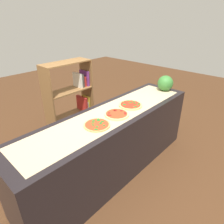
# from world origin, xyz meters

# --- Properties ---
(ground_plane) EXTENTS (12.00, 12.00, 0.00)m
(ground_plane) POSITION_xyz_m (0.00, 0.00, 0.00)
(ground_plane) COLOR #4C2D19
(counter) EXTENTS (2.66, 0.67, 0.89)m
(counter) POSITION_xyz_m (0.00, 0.00, 0.45)
(counter) COLOR black
(counter) RESTS_ON ground_plane
(parchment_paper) EXTENTS (2.43, 0.52, 0.00)m
(parchment_paper) POSITION_xyz_m (0.00, 0.00, 0.89)
(parchment_paper) COLOR tan
(parchment_paper) RESTS_ON counter
(pizza_spinach_0) EXTENTS (0.29, 0.29, 0.02)m
(pizza_spinach_0) POSITION_xyz_m (-0.33, -0.08, 0.90)
(pizza_spinach_0) COLOR tan
(pizza_spinach_0) RESTS_ON parchment_paper
(pizza_pepperoni_1) EXTENTS (0.29, 0.29, 0.03)m
(pizza_pepperoni_1) POSITION_xyz_m (0.00, -0.08, 0.91)
(pizza_pepperoni_1) COLOR #E5C17F
(pizza_pepperoni_1) RESTS_ON parchment_paper
(pizza_spinach_2) EXTENTS (0.31, 0.31, 0.03)m
(pizza_spinach_2) POSITION_xyz_m (0.33, -0.03, 0.91)
(pizza_spinach_2) COLOR #DBB26B
(pizza_spinach_2) RESTS_ON parchment_paper
(watermelon) EXTENTS (0.24, 0.24, 0.24)m
(watermelon) POSITION_xyz_m (1.17, -0.06, 1.01)
(watermelon) COLOR #387A33
(watermelon) RESTS_ON counter
(bookshelf) EXTENTS (0.78, 0.30, 1.35)m
(bookshelf) POSITION_xyz_m (0.21, 1.05, 0.66)
(bookshelf) COLOR brown
(bookshelf) RESTS_ON ground_plane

